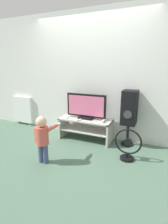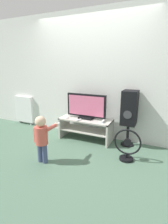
{
  "view_description": "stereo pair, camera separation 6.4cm",
  "coord_description": "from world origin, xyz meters",
  "px_view_note": "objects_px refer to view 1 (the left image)",
  "views": [
    {
      "loc": [
        1.37,
        -2.95,
        1.54
      ],
      "look_at": [
        0.0,
        0.13,
        0.62
      ],
      "focal_mm": 28.0,
      "sensor_mm": 36.0,
      "label": 1
    },
    {
      "loc": [
        1.42,
        -2.92,
        1.54
      ],
      "look_at": [
        0.0,
        0.13,
        0.62
      ],
      "focal_mm": 28.0,
      "sensor_mm": 36.0,
      "label": 2
    }
  ],
  "objects_px": {
    "game_console": "(103,121)",
    "radiator": "(23,110)",
    "television": "(86,107)",
    "speaker_tower": "(129,109)",
    "child": "(43,136)",
    "floor_fan": "(128,146)",
    "remote_primary": "(67,118)",
    "remote_secondary": "(79,120)"
  },
  "relations": [
    {
      "from": "speaker_tower",
      "to": "remote_primary",
      "type": "bearing_deg",
      "value": -170.07
    },
    {
      "from": "game_console",
      "to": "radiator",
      "type": "height_order",
      "value": "radiator"
    },
    {
      "from": "remote_primary",
      "to": "radiator",
      "type": "relative_size",
      "value": 0.18
    },
    {
      "from": "child",
      "to": "floor_fan",
      "type": "bearing_deg",
      "value": 27.32
    },
    {
      "from": "television",
      "to": "speaker_tower",
      "type": "distance_m",
      "value": 0.86
    },
    {
      "from": "game_console",
      "to": "floor_fan",
      "type": "relative_size",
      "value": 0.3
    },
    {
      "from": "floor_fan",
      "to": "radiator",
      "type": "bearing_deg",
      "value": 166.13
    },
    {
      "from": "game_console",
      "to": "remote_primary",
      "type": "distance_m",
      "value": 0.78
    },
    {
      "from": "game_console",
      "to": "remote_primary",
      "type": "xyz_separation_m",
      "value": [
        -0.77,
        -0.06,
        -0.01
      ]
    },
    {
      "from": "television",
      "to": "game_console",
      "type": "relative_size",
      "value": 5.11
    },
    {
      "from": "child",
      "to": "radiator",
      "type": "xyz_separation_m",
      "value": [
        -1.63,
        1.33,
        -0.06
      ]
    },
    {
      "from": "floor_fan",
      "to": "radiator",
      "type": "height_order",
      "value": "radiator"
    },
    {
      "from": "game_console",
      "to": "speaker_tower",
      "type": "xyz_separation_m",
      "value": [
        0.45,
        0.15,
        0.25
      ]
    },
    {
      "from": "remote_secondary",
      "to": "child",
      "type": "xyz_separation_m",
      "value": [
        -0.18,
        -0.94,
        -0.01
      ]
    },
    {
      "from": "speaker_tower",
      "to": "floor_fan",
      "type": "xyz_separation_m",
      "value": [
        0.1,
        -0.57,
        -0.49
      ]
    },
    {
      "from": "game_console",
      "to": "remote_primary",
      "type": "height_order",
      "value": "game_console"
    },
    {
      "from": "child",
      "to": "television",
      "type": "bearing_deg",
      "value": 77.0
    },
    {
      "from": "television",
      "to": "child",
      "type": "height_order",
      "value": "television"
    },
    {
      "from": "game_console",
      "to": "radiator",
      "type": "relative_size",
      "value": 0.22
    },
    {
      "from": "child",
      "to": "radiator",
      "type": "relative_size",
      "value": 1.05
    },
    {
      "from": "child",
      "to": "speaker_tower",
      "type": "distance_m",
      "value": 1.66
    },
    {
      "from": "television",
      "to": "floor_fan",
      "type": "height_order",
      "value": "television"
    },
    {
      "from": "television",
      "to": "floor_fan",
      "type": "distance_m",
      "value": 1.18
    },
    {
      "from": "child",
      "to": "speaker_tower",
      "type": "bearing_deg",
      "value": 47.18
    },
    {
      "from": "game_console",
      "to": "radiator",
      "type": "distance_m",
      "value": 2.31
    },
    {
      "from": "remote_primary",
      "to": "remote_secondary",
      "type": "distance_m",
      "value": 0.3
    },
    {
      "from": "speaker_tower",
      "to": "radiator",
      "type": "bearing_deg",
      "value": 177.29
    },
    {
      "from": "television",
      "to": "remote_primary",
      "type": "distance_m",
      "value": 0.46
    },
    {
      "from": "radiator",
      "to": "remote_primary",
      "type": "bearing_deg",
      "value": -12.85
    },
    {
      "from": "radiator",
      "to": "speaker_tower",
      "type": "bearing_deg",
      "value": -2.71
    },
    {
      "from": "game_console",
      "to": "television",
      "type": "bearing_deg",
      "value": 169.42
    },
    {
      "from": "child",
      "to": "remote_primary",
      "type": "bearing_deg",
      "value": 96.61
    },
    {
      "from": "remote_primary",
      "to": "remote_secondary",
      "type": "xyz_separation_m",
      "value": [
        0.3,
        -0.05,
        0.0
      ]
    },
    {
      "from": "game_console",
      "to": "child",
      "type": "height_order",
      "value": "child"
    },
    {
      "from": "floor_fan",
      "to": "speaker_tower",
      "type": "bearing_deg",
      "value": 100.36
    },
    {
      "from": "remote_primary",
      "to": "child",
      "type": "bearing_deg",
      "value": -83.39
    },
    {
      "from": "radiator",
      "to": "game_console",
      "type": "bearing_deg",
      "value": -7.07
    },
    {
      "from": "remote_secondary",
      "to": "child",
      "type": "relative_size",
      "value": 0.17
    },
    {
      "from": "radiator",
      "to": "child",
      "type": "bearing_deg",
      "value": -39.32
    },
    {
      "from": "television",
      "to": "game_console",
      "type": "distance_m",
      "value": 0.47
    },
    {
      "from": "television",
      "to": "remote_secondary",
      "type": "height_order",
      "value": "television"
    },
    {
      "from": "speaker_tower",
      "to": "floor_fan",
      "type": "height_order",
      "value": "speaker_tower"
    }
  ]
}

